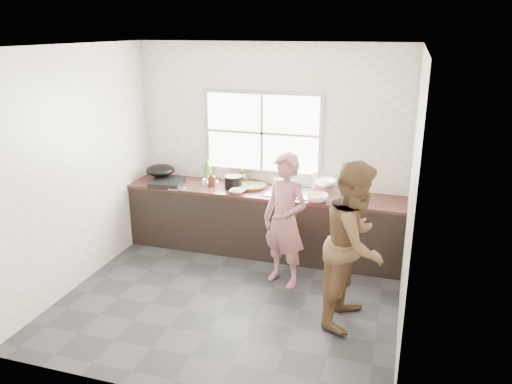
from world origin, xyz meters
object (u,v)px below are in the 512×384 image
(black_pot, at_px, (233,182))
(bottle_green, at_px, (208,169))
(bowl_mince, at_px, (237,191))
(dish_rack, at_px, (328,181))
(bottle_brown_short, at_px, (243,177))
(burner, at_px, (167,183))
(woman, at_px, (285,225))
(pot_lid_left, at_px, (176,187))
(glass_jar, at_px, (205,182))
(wok, at_px, (160,170))
(bottle_brown_tall, at_px, (212,179))
(plate_food, at_px, (211,182))
(pot_lid_right, at_px, (208,183))
(person_side, at_px, (355,244))
(cutting_board, at_px, (250,186))
(bowl_held, at_px, (287,191))
(bowl_crabs, at_px, (317,198))

(black_pot, distance_m, bottle_green, 0.52)
(bowl_mince, xyz_separation_m, dish_rack, (1.08, 0.44, 0.11))
(bottle_brown_short, xyz_separation_m, dish_rack, (1.16, 0.00, 0.05))
(bottle_brown_short, bearing_deg, burner, -158.26)
(woman, height_order, pot_lid_left, woman)
(glass_jar, distance_m, pot_lid_left, 0.38)
(bottle_green, bearing_deg, wok, -163.49)
(bottle_brown_tall, distance_m, wok, 0.78)
(bowl_mince, bearing_deg, plate_food, 145.32)
(glass_jar, distance_m, pot_lid_right, 0.11)
(burner, xyz_separation_m, wok, (-0.19, 0.19, 0.10))
(burner, bearing_deg, person_side, -23.69)
(black_pot, bearing_deg, plate_food, 157.73)
(cutting_board, bearing_deg, woman, -50.42)
(cutting_board, height_order, black_pot, black_pot)
(bowl_held, height_order, black_pot, black_pot)
(cutting_board, xyz_separation_m, pot_lid_right, (-0.60, -0.00, -0.02))
(woman, xyz_separation_m, plate_food, (-1.25, 0.88, 0.14))
(person_side, xyz_separation_m, bowl_mince, (-1.60, 1.09, 0.05))
(bottle_brown_short, xyz_separation_m, wok, (-1.13, -0.19, 0.05))
(woman, relative_size, bowl_mince, 7.52)
(bowl_mince, height_order, wok, wok)
(bowl_mince, xyz_separation_m, glass_jar, (-0.52, 0.18, 0.02))
(bottle_brown_short, bearing_deg, bowl_crabs, -21.83)
(person_side, distance_m, bowl_mince, 1.94)
(woman, xyz_separation_m, bowl_crabs, (0.26, 0.54, 0.17))
(bowl_held, distance_m, glass_jar, 1.13)
(bottle_brown_tall, height_order, glass_jar, bottle_brown_tall)
(dish_rack, bearing_deg, woman, -108.74)
(glass_jar, bearing_deg, person_side, -30.86)
(woman, bearing_deg, bottle_green, 167.49)
(bottle_green, relative_size, bottle_brown_tall, 1.67)
(bowl_held, bearing_deg, plate_food, 172.28)
(person_side, distance_m, burner, 2.86)
(person_side, xyz_separation_m, black_pot, (-1.72, 1.28, 0.10))
(cutting_board, relative_size, wok, 1.13)
(bowl_held, relative_size, bottle_green, 0.70)
(bottle_brown_tall, height_order, pot_lid_right, bottle_brown_tall)
(plate_food, relative_size, burner, 0.51)
(bowl_mince, xyz_separation_m, bottle_brown_tall, (-0.43, 0.21, 0.06))
(pot_lid_right, bearing_deg, bowl_crabs, -10.50)
(burner, bearing_deg, glass_jar, 13.63)
(bowl_crabs, relative_size, plate_food, 1.04)
(bowl_crabs, height_order, pot_lid_left, bowl_crabs)
(person_side, bearing_deg, bowl_held, 48.62)
(bowl_mince, distance_m, bowl_crabs, 1.02)
(woman, relative_size, bowl_crabs, 6.76)
(bowl_crabs, xyz_separation_m, black_pot, (-1.15, 0.19, 0.05))
(person_side, xyz_separation_m, bottle_brown_short, (-1.68, 1.53, 0.10))
(burner, height_order, pot_lid_right, burner)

